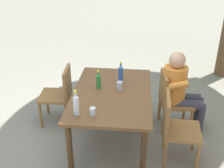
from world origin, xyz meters
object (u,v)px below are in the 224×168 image
object	(u,v)px
chair_far_right	(176,126)
cup_glass	(93,112)
bottle_green	(98,81)
cup_steel	(120,86)
person_in_white_shirt	(180,88)
chair_far_left	(171,98)
dining_table	(112,98)
bottle_blue	(121,74)
bottle_clear	(76,104)
chair_near_left	(60,92)

from	to	relation	value
chair_far_right	cup_glass	xyz separation A→B (m)	(0.21, -0.96, 0.28)
bottle_green	cup_steel	xyz separation A→B (m)	(0.02, 0.28, -0.05)
person_in_white_shirt	cup_steel	size ratio (longest dim) A/B	10.81
cup_glass	chair_far_left	bearing A→B (deg)	132.44
dining_table	bottle_blue	world-z (taller)	bottle_blue
chair_far_right	bottle_blue	bearing A→B (deg)	-131.75
chair_far_left	bottle_blue	distance (m)	0.80
bottle_clear	bottle_blue	world-z (taller)	bottle_clear
chair_near_left	bottle_blue	bearing A→B (deg)	86.93
chair_near_left	bottle_green	distance (m)	0.74
bottle_clear	cup_glass	distance (m)	0.20
dining_table	bottle_clear	world-z (taller)	bottle_clear
chair_near_left	cup_glass	bearing A→B (deg)	35.62
dining_table	bottle_green	bearing A→B (deg)	-119.08
bottle_green	bottle_blue	bearing A→B (deg)	124.64
chair_near_left	person_in_white_shirt	xyz separation A→B (m)	(0.01, 1.72, 0.17)
chair_far_left	cup_glass	xyz separation A→B (m)	(0.88, -0.97, 0.28)
bottle_clear	cup_steel	world-z (taller)	bottle_clear
chair_near_left	bottle_green	xyz separation A→B (m)	(0.24, 0.61, 0.34)
bottle_blue	bottle_green	bearing A→B (deg)	-55.36
dining_table	chair_far_right	xyz separation A→B (m)	(0.34, 0.80, -0.15)
bottle_blue	cup_glass	world-z (taller)	bottle_blue
dining_table	chair_near_left	distance (m)	0.89
bottle_green	cup_steel	bearing A→B (deg)	86.51
bottle_green	bottle_blue	world-z (taller)	bottle_blue
dining_table	cup_glass	bearing A→B (deg)	-16.42
person_in_white_shirt	cup_glass	size ratio (longest dim) A/B	12.77
dining_table	bottle_blue	xyz separation A→B (m)	(-0.30, 0.09, 0.22)
dining_table	cup_steel	xyz separation A→B (m)	(-0.09, 0.09, 0.14)
chair_far_right	bottle_blue	distance (m)	1.02
chair_near_left	cup_steel	bearing A→B (deg)	73.90
chair_far_left	chair_far_right	world-z (taller)	same
bottle_green	bottle_blue	distance (m)	0.34
chair_near_left	cup_glass	distance (m)	1.14
cup_glass	person_in_white_shirt	bearing A→B (deg)	129.66
chair_far_right	dining_table	bearing A→B (deg)	-112.79
chair_far_right	bottle_green	size ratio (longest dim) A/B	3.47
person_in_white_shirt	chair_far_left	bearing A→B (deg)	-85.92
chair_far_right	cup_glass	bearing A→B (deg)	-77.66
person_in_white_shirt	bottle_green	xyz separation A→B (m)	(0.24, -1.10, 0.18)
chair_near_left	cup_steel	distance (m)	0.98
chair_near_left	chair_far_right	bearing A→B (deg)	66.92
bottle_green	bottle_clear	distance (m)	0.68
chair_near_left	bottle_green	world-z (taller)	bottle_green
dining_table	bottle_clear	size ratio (longest dim) A/B	4.97
bottle_clear	chair_far_left	bearing A→B (deg)	127.74
dining_table	cup_glass	xyz separation A→B (m)	(0.55, -0.16, 0.13)
chair_far_right	person_in_white_shirt	xyz separation A→B (m)	(-0.68, 0.11, 0.17)
person_in_white_shirt	cup_glass	world-z (taller)	person_in_white_shirt
chair_far_right	cup_steel	world-z (taller)	chair_far_right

